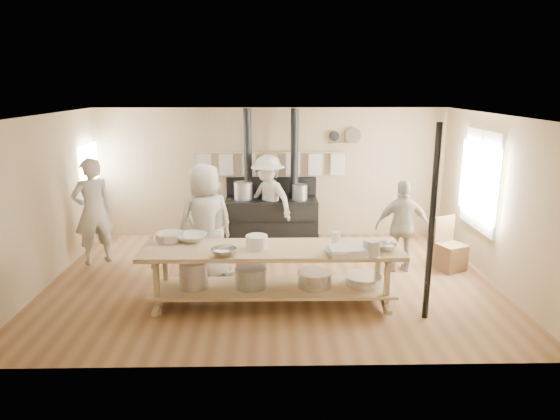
% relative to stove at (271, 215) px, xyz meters
% --- Properties ---
extents(ground, '(7.00, 7.00, 0.00)m').
position_rel_stove_xyz_m(ground, '(0.01, -2.12, -0.52)').
color(ground, brown).
rests_on(ground, ground).
extents(room_shell, '(7.00, 7.00, 7.00)m').
position_rel_stove_xyz_m(room_shell, '(0.01, -2.12, 1.10)').
color(room_shell, tan).
rests_on(room_shell, ground).
extents(window_right, '(0.09, 1.50, 1.65)m').
position_rel_stove_xyz_m(window_right, '(3.48, -1.52, 0.98)').
color(window_right, beige).
rests_on(window_right, ground).
extents(left_opening, '(0.00, 0.90, 0.90)m').
position_rel_stove_xyz_m(left_opening, '(-3.44, -0.12, 1.08)').
color(left_opening, white).
rests_on(left_opening, ground).
extents(stove, '(1.90, 0.75, 2.60)m').
position_rel_stove_xyz_m(stove, '(0.00, 0.00, 0.00)').
color(stove, black).
rests_on(stove, ground).
extents(towel_rail, '(3.00, 0.04, 0.47)m').
position_rel_stove_xyz_m(towel_rail, '(0.01, 0.28, 1.04)').
color(towel_rail, tan).
rests_on(towel_rail, ground).
extents(back_wall_shelf, '(0.63, 0.14, 0.32)m').
position_rel_stove_xyz_m(back_wall_shelf, '(1.47, 0.32, 1.48)').
color(back_wall_shelf, tan).
rests_on(back_wall_shelf, ground).
extents(prep_table, '(3.60, 0.90, 0.85)m').
position_rel_stove_xyz_m(prep_table, '(-0.00, -3.02, -0.00)').
color(prep_table, tan).
rests_on(prep_table, ground).
extents(support_post, '(0.08, 0.08, 2.60)m').
position_rel_stove_xyz_m(support_post, '(2.06, -3.47, 0.78)').
color(support_post, black).
rests_on(support_post, ground).
extents(cook_far_left, '(0.81, 0.76, 1.85)m').
position_rel_stove_xyz_m(cook_far_left, '(-3.06, -1.23, 0.41)').
color(cook_far_left, beige).
rests_on(cook_far_left, ground).
extents(cook_left, '(0.81, 0.65, 1.58)m').
position_rel_stove_xyz_m(cook_left, '(-0.99, -1.85, 0.27)').
color(cook_left, beige).
rests_on(cook_left, ground).
extents(cook_center, '(1.08, 0.97, 1.86)m').
position_rel_stove_xyz_m(cook_center, '(-1.04, -1.97, 0.41)').
color(cook_center, beige).
rests_on(cook_center, ground).
extents(cook_right, '(0.92, 0.42, 1.54)m').
position_rel_stove_xyz_m(cook_right, '(2.17, -1.72, 0.25)').
color(cook_right, beige).
rests_on(cook_right, ground).
extents(cook_by_window, '(1.27, 1.21, 1.73)m').
position_rel_stove_xyz_m(cook_by_window, '(-0.06, -0.17, 0.35)').
color(cook_by_window, beige).
rests_on(cook_by_window, ground).
extents(chair, '(0.55, 0.55, 0.89)m').
position_rel_stove_xyz_m(chair, '(3.01, -1.67, -0.26)').
color(chair, brown).
rests_on(chair, ground).
extents(bowl_white_a, '(0.44, 0.44, 0.10)m').
position_rel_stove_xyz_m(bowl_white_a, '(-1.15, -2.69, 0.38)').
color(bowl_white_a, white).
rests_on(bowl_white_a, prep_table).
extents(bowl_steel_a, '(0.46, 0.46, 0.11)m').
position_rel_stove_xyz_m(bowl_steel_a, '(-0.63, -3.35, 0.38)').
color(bowl_steel_a, silver).
rests_on(bowl_steel_a, prep_table).
extents(bowl_white_b, '(0.57, 0.57, 0.10)m').
position_rel_stove_xyz_m(bowl_white_b, '(0.88, -3.35, 0.38)').
color(bowl_white_b, white).
rests_on(bowl_white_b, prep_table).
extents(bowl_steel_b, '(0.31, 0.31, 0.09)m').
position_rel_stove_xyz_m(bowl_steel_b, '(1.56, -3.15, 0.37)').
color(bowl_steel_b, silver).
rests_on(bowl_steel_b, prep_table).
extents(roasting_pan, '(0.50, 0.34, 0.11)m').
position_rel_stove_xyz_m(roasting_pan, '(1.01, -3.35, 0.38)').
color(roasting_pan, '#B2B2B7').
rests_on(roasting_pan, prep_table).
extents(mixing_bowl_large, '(0.41, 0.41, 0.13)m').
position_rel_stove_xyz_m(mixing_bowl_large, '(-1.46, -2.69, 0.39)').
color(mixing_bowl_large, silver).
rests_on(mixing_bowl_large, prep_table).
extents(bucket_galv, '(0.30, 0.30, 0.21)m').
position_rel_stove_xyz_m(bucket_galv, '(1.32, -3.35, 0.43)').
color(bucket_galv, gray).
rests_on(bucket_galv, prep_table).
extents(deep_bowl_enamel, '(0.40, 0.40, 0.19)m').
position_rel_stove_xyz_m(deep_bowl_enamel, '(-0.21, -3.05, 0.42)').
color(deep_bowl_enamel, white).
rests_on(deep_bowl_enamel, prep_table).
extents(pitcher, '(0.15, 0.15, 0.19)m').
position_rel_stove_xyz_m(pitcher, '(0.90, -2.91, 0.43)').
color(pitcher, white).
rests_on(pitcher, prep_table).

